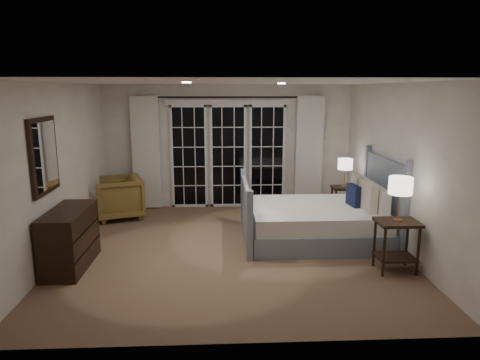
{
  "coord_description": "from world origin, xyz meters",
  "views": [
    {
      "loc": [
        -0.17,
        -6.2,
        2.4
      ],
      "look_at": [
        0.13,
        0.15,
        1.05
      ],
      "focal_mm": 32.0,
      "sensor_mm": 36.0,
      "label": 1
    }
  ],
  "objects_px": {
    "lamp_left": "(401,186)",
    "lamp_right": "(345,164)",
    "armchair": "(118,197)",
    "dresser": "(70,239)",
    "nightstand_right": "(344,197)",
    "nightstand_left": "(396,238)",
    "bed": "(319,220)"
  },
  "relations": [
    {
      "from": "lamp_left",
      "to": "lamp_right",
      "type": "height_order",
      "value": "lamp_left"
    },
    {
      "from": "armchair",
      "to": "dresser",
      "type": "xyz_separation_m",
      "value": [
        -0.13,
        -2.3,
        0.01
      ]
    },
    {
      "from": "nightstand_right",
      "to": "lamp_left",
      "type": "distance_m",
      "value": 2.63
    },
    {
      "from": "nightstand_left",
      "to": "armchair",
      "type": "height_order",
      "value": "armchair"
    },
    {
      "from": "bed",
      "to": "nightstand_left",
      "type": "distance_m",
      "value": 1.47
    },
    {
      "from": "nightstand_left",
      "to": "lamp_left",
      "type": "height_order",
      "value": "lamp_left"
    },
    {
      "from": "bed",
      "to": "nightstand_left",
      "type": "height_order",
      "value": "bed"
    },
    {
      "from": "nightstand_left",
      "to": "lamp_left",
      "type": "distance_m",
      "value": 0.71
    },
    {
      "from": "bed",
      "to": "armchair",
      "type": "bearing_deg",
      "value": 158.46
    },
    {
      "from": "bed",
      "to": "dresser",
      "type": "distance_m",
      "value": 3.76
    },
    {
      "from": "armchair",
      "to": "dresser",
      "type": "bearing_deg",
      "value": -22.15
    },
    {
      "from": "nightstand_left",
      "to": "lamp_right",
      "type": "relative_size",
      "value": 1.3
    },
    {
      "from": "lamp_left",
      "to": "dresser",
      "type": "xyz_separation_m",
      "value": [
        -4.4,
        0.34,
        -0.76
      ]
    },
    {
      "from": "lamp_left",
      "to": "dresser",
      "type": "relative_size",
      "value": 0.51
    },
    {
      "from": "nightstand_right",
      "to": "armchair",
      "type": "distance_m",
      "value": 4.28
    },
    {
      "from": "lamp_right",
      "to": "dresser",
      "type": "xyz_separation_m",
      "value": [
        -4.41,
        -2.17,
        -0.61
      ]
    },
    {
      "from": "armchair",
      "to": "lamp_right",
      "type": "bearing_deg",
      "value": 69.26
    },
    {
      "from": "lamp_right",
      "to": "armchair",
      "type": "distance_m",
      "value": 4.33
    },
    {
      "from": "lamp_right",
      "to": "lamp_left",
      "type": "bearing_deg",
      "value": -90.36
    },
    {
      "from": "armchair",
      "to": "lamp_left",
      "type": "bearing_deg",
      "value": 39.24
    },
    {
      "from": "nightstand_left",
      "to": "armchair",
      "type": "distance_m",
      "value": 5.02
    },
    {
      "from": "lamp_left",
      "to": "nightstand_left",
      "type": "bearing_deg",
      "value": 0.0
    },
    {
      "from": "nightstand_right",
      "to": "dresser",
      "type": "distance_m",
      "value": 4.92
    },
    {
      "from": "lamp_right",
      "to": "armchair",
      "type": "relative_size",
      "value": 0.62
    },
    {
      "from": "lamp_left",
      "to": "nightstand_right",
      "type": "bearing_deg",
      "value": 89.64
    },
    {
      "from": "nightstand_right",
      "to": "armchair",
      "type": "relative_size",
      "value": 0.68
    },
    {
      "from": "lamp_right",
      "to": "dresser",
      "type": "relative_size",
      "value": 0.47
    },
    {
      "from": "lamp_right",
      "to": "armchair",
      "type": "bearing_deg",
      "value": 178.19
    },
    {
      "from": "lamp_right",
      "to": "nightstand_left",
      "type": "bearing_deg",
      "value": -90.36
    },
    {
      "from": "nightstand_right",
      "to": "armchair",
      "type": "xyz_separation_m",
      "value": [
        -4.28,
        0.14,
        0.01
      ]
    },
    {
      "from": "nightstand_right",
      "to": "dresser",
      "type": "xyz_separation_m",
      "value": [
        -4.41,
        -2.17,
        0.02
      ]
    },
    {
      "from": "lamp_left",
      "to": "lamp_right",
      "type": "relative_size",
      "value": 1.1
    }
  ]
}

